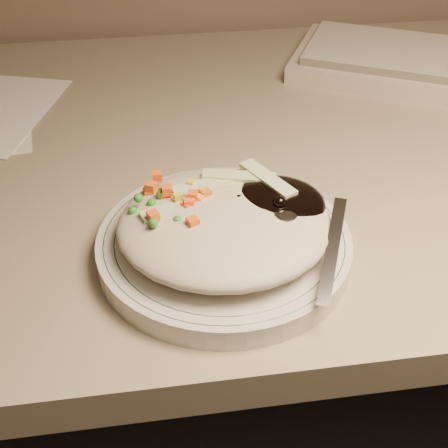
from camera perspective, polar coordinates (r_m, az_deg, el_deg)
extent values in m
cube|color=gray|center=(0.77, 1.94, 6.45)|extent=(1.40, 0.70, 0.04)
cylinder|color=beige|center=(0.58, 0.00, -2.04)|extent=(0.23, 0.23, 0.02)
torus|color=#144723|center=(0.57, 0.00, -1.27)|extent=(0.22, 0.22, 0.00)
torus|color=#144723|center=(0.57, 0.00, -1.27)|extent=(0.20, 0.20, 0.00)
ellipsoid|color=#B8AD95|center=(0.55, 0.08, 0.03)|extent=(0.19, 0.18, 0.04)
ellipsoid|color=black|center=(0.57, 4.35, 1.73)|extent=(0.10, 0.09, 0.03)
ellipsoid|color=orange|center=(0.56, -4.75, 1.01)|extent=(0.08, 0.08, 0.02)
sphere|color=black|center=(0.56, 1.33, 2.15)|extent=(0.01, 0.01, 0.01)
sphere|color=black|center=(0.57, 4.12, 2.75)|extent=(0.01, 0.01, 0.01)
sphere|color=black|center=(0.56, 6.55, 2.84)|extent=(0.01, 0.01, 0.01)
sphere|color=black|center=(0.58, 5.54, 3.06)|extent=(0.01, 0.01, 0.01)
sphere|color=black|center=(0.55, 5.11, 1.96)|extent=(0.01, 0.01, 0.01)
sphere|color=black|center=(0.56, 4.01, 2.31)|extent=(0.01, 0.01, 0.01)
sphere|color=black|center=(0.57, 4.90, 3.02)|extent=(0.01, 0.01, 0.01)
cube|color=orange|center=(0.56, -5.23, 3.11)|extent=(0.01, 0.01, 0.01)
cube|color=orange|center=(0.55, -3.39, 1.04)|extent=(0.01, 0.01, 0.01)
cube|color=orange|center=(0.57, -6.67, 3.38)|extent=(0.01, 0.01, 0.01)
cube|color=orange|center=(0.55, -2.87, 2.60)|extent=(0.01, 0.01, 0.01)
cube|color=orange|center=(0.55, -3.18, 1.93)|extent=(0.01, 0.01, 0.01)
cube|color=orange|center=(0.58, -6.85, 2.95)|extent=(0.01, 0.01, 0.01)
cube|color=orange|center=(0.56, -5.46, 2.82)|extent=(0.01, 0.01, 0.01)
cube|color=orange|center=(0.55, -3.35, 1.63)|extent=(0.01, 0.01, 0.01)
cube|color=orange|center=(0.56, -1.69, 2.75)|extent=(0.01, 0.01, 0.01)
cube|color=orange|center=(0.58, -6.11, 4.38)|extent=(0.01, 0.01, 0.01)
cube|color=orange|center=(0.53, -6.50, 0.73)|extent=(0.01, 0.01, 0.01)
cube|color=orange|center=(0.52, -2.87, 0.16)|extent=(0.01, 0.01, 0.01)
cube|color=orange|center=(0.55, -7.03, 0.86)|extent=(0.01, 0.01, 0.01)
cube|color=orange|center=(0.58, -6.75, 2.72)|extent=(0.01, 0.01, 0.01)
sphere|color=#388C28|center=(0.56, -3.31, 2.08)|extent=(0.01, 0.01, 0.01)
sphere|color=#388C28|center=(0.52, -6.48, 0.09)|extent=(0.01, 0.01, 0.01)
sphere|color=#388C28|center=(0.56, -6.63, 1.91)|extent=(0.01, 0.01, 0.01)
sphere|color=#388C28|center=(0.55, -7.85, 2.36)|extent=(0.01, 0.01, 0.01)
sphere|color=#388C28|center=(0.56, -3.66, 2.32)|extent=(0.01, 0.01, 0.01)
sphere|color=#388C28|center=(0.54, -2.62, 0.13)|extent=(0.01, 0.01, 0.01)
sphere|color=#388C28|center=(0.56, -4.81, 1.42)|extent=(0.01, 0.01, 0.01)
sphere|color=#388C28|center=(0.54, -5.36, 0.12)|extent=(0.01, 0.01, 0.01)
sphere|color=#388C28|center=(0.56, -8.34, 1.18)|extent=(0.01, 0.01, 0.01)
sphere|color=#388C28|center=(0.56, -5.60, 2.94)|extent=(0.01, 0.01, 0.01)
sphere|color=#388C28|center=(0.56, -5.82, 2.72)|extent=(0.01, 0.01, 0.01)
sphere|color=#388C28|center=(0.54, -6.48, 0.85)|extent=(0.01, 0.01, 0.01)
sphere|color=#388C28|center=(0.53, -4.27, 0.33)|extent=(0.01, 0.01, 0.01)
sphere|color=#388C28|center=(0.58, -1.49, 3.37)|extent=(0.01, 0.01, 0.01)
cube|color=yellow|center=(0.56, -3.79, 2.32)|extent=(0.01, 0.01, 0.01)
cube|color=yellow|center=(0.55, -2.20, 2.28)|extent=(0.01, 0.01, 0.01)
cube|color=yellow|center=(0.56, -4.90, 2.38)|extent=(0.01, 0.01, 0.01)
cube|color=yellow|center=(0.55, -4.27, 2.45)|extent=(0.01, 0.01, 0.01)
cube|color=yellow|center=(0.55, -4.78, 1.29)|extent=(0.01, 0.01, 0.01)
cube|color=yellow|center=(0.56, -2.04, 3.05)|extent=(0.01, 0.01, 0.01)
cube|color=yellow|center=(0.57, -3.02, 3.67)|extent=(0.01, 0.01, 0.01)
cube|color=yellow|center=(0.55, -3.80, 1.31)|extent=(0.01, 0.01, 0.01)
cube|color=#B2D18C|center=(0.57, -1.50, 3.69)|extent=(0.07, 0.03, 0.00)
cube|color=#B2D18C|center=(0.58, 1.38, 4.37)|extent=(0.07, 0.03, 0.00)
cube|color=#B2D18C|center=(0.55, -4.22, 1.51)|extent=(0.07, 0.03, 0.00)
cube|color=#B2D18C|center=(0.58, 4.01, 4.19)|extent=(0.04, 0.07, 0.00)
ellipsoid|color=silver|center=(0.55, 5.17, 1.09)|extent=(0.05, 0.06, 0.01)
cube|color=silver|center=(0.53, 9.88, -2.24)|extent=(0.05, 0.11, 0.03)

